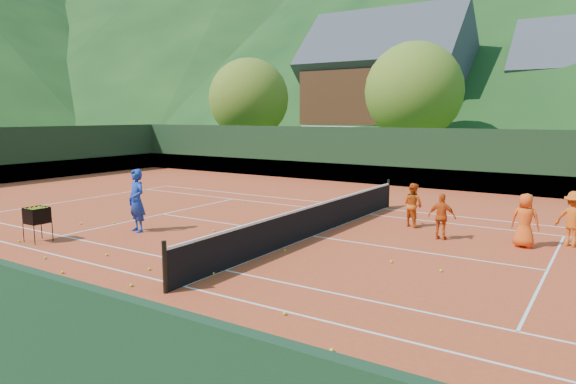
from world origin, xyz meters
The scene contains 39 objects.
ground centered at (0.00, 0.00, 0.00)m, with size 400.00×400.00×0.00m, color #2F541A.
clay_court centered at (0.00, 0.00, 0.01)m, with size 40.00×24.00×0.02m, color #B03A1C.
coach centered at (-4.92, -2.44, 1.00)m, with size 0.72×0.47×1.97m, color #1936A4.
student_a centered at (2.06, 2.99, 0.74)m, with size 0.70×0.54×1.44m, color #D45412.
student_b centered at (3.39, 1.69, 0.70)m, with size 0.80×0.33×1.36m, color #D75013.
student_c centered at (5.57, 2.04, 0.77)m, with size 0.74×0.48×1.51m, color #F35315.
student_d centered at (6.68, 2.88, 0.79)m, with size 1.00×0.57×1.55m, color #DF5913.
tennis_ball_0 centered at (0.00, -4.52, 0.05)m, with size 0.07×0.07×0.07m, color #C3E325.
tennis_ball_1 centered at (-0.53, -7.18, 0.05)m, with size 0.07×0.07×0.07m, color #C3E325.
tennis_ball_2 centered at (2.71, -5.64, 0.05)m, with size 0.07×0.07×0.07m, color #C3E325.
tennis_ball_3 centered at (-1.35, -4.38, 0.05)m, with size 0.07×0.07×0.07m, color #C3E325.
tennis_ball_5 centered at (-4.43, -5.86, 0.05)m, with size 0.07×0.07×0.07m, color #C3E325.
tennis_ball_6 centered at (-6.69, -5.26, 0.05)m, with size 0.07×0.07×0.07m, color #C3E325.
tennis_ball_7 centered at (0.28, -1.96, 0.05)m, with size 0.07×0.07×0.07m, color #C3E325.
tennis_ball_8 centered at (-7.35, -2.77, 0.05)m, with size 0.07×0.07×0.07m, color #C3E325.
tennis_ball_9 centered at (-1.48, -5.08, 0.05)m, with size 0.07×0.07×0.07m, color #C3E325.
tennis_ball_10 centered at (-1.41, -3.16, 0.05)m, with size 0.07×0.07×0.07m, color #C3E325.
tennis_ball_11 centered at (3.02, -8.31, 0.05)m, with size 0.07×0.07×0.07m, color #C3E325.
tennis_ball_12 centered at (-2.97, -6.35, 0.05)m, with size 0.07×0.07×0.07m, color #C3E325.
tennis_ball_13 centered at (4.33, -1.47, 0.05)m, with size 0.07×0.07×0.07m, color #C3E325.
tennis_ball_14 centered at (-0.50, -5.35, 0.05)m, with size 0.07×0.07×0.07m, color #C3E325.
tennis_ball_15 centered at (-0.51, -8.87, 0.05)m, with size 0.07×0.07×0.07m, color #C3E325.
tennis_ball_16 centered at (0.51, -8.94, 0.05)m, with size 0.07×0.07×0.07m, color #C3E325.
tennis_ball_17 centered at (-2.90, -1.18, 0.05)m, with size 0.07×0.07×0.07m, color #C3E325.
tennis_ball_18 centered at (-1.81, -1.64, 0.05)m, with size 0.07×0.07×0.07m, color #C3E325.
tennis_ball_20 centered at (4.12, -6.49, 0.05)m, with size 0.07×0.07×0.07m, color #C3E325.
tennis_ball_21 centered at (-3.36, -4.83, 0.05)m, with size 0.07×0.07×0.07m, color #C3E325.
tennis_ball_22 centered at (0.93, -7.12, 0.05)m, with size 0.07×0.07×0.07m, color #C3E325.
tennis_ball_23 centered at (0.28, -7.88, 0.05)m, with size 0.07×0.07×0.07m, color #C3E325.
tennis_ball_24 centered at (3.08, -1.42, 0.05)m, with size 0.07×0.07×0.07m, color #C3E325.
tennis_ball_25 centered at (-0.91, -6.11, 0.05)m, with size 0.07×0.07×0.07m, color #C3E325.
tennis_ball_26 centered at (-6.53, -2.08, 0.05)m, with size 0.07×0.07×0.07m, color #C3E325.
court_lines centered at (0.00, 0.00, 0.02)m, with size 23.83×11.03×0.00m.
tennis_net centered at (0.00, 0.00, 0.52)m, with size 0.10×12.07×1.10m.
perimeter_fence centered at (0.00, 0.00, 1.27)m, with size 40.40×24.24×3.00m.
ball_hopper centered at (-6.32, -4.89, 0.77)m, with size 0.57×0.57×1.00m.
chalet_left centered at (-10.00, 30.00, 5.65)m, with size 13.80×9.93×12.92m.
tree_a centered at (-16.00, 18.00, 4.87)m, with size 6.00×6.00×7.88m.
tree_b centered at (-4.00, 20.00, 5.19)m, with size 6.40×6.40×8.40m.
Camera 1 is at (7.60, -13.11, 3.63)m, focal length 32.00 mm.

